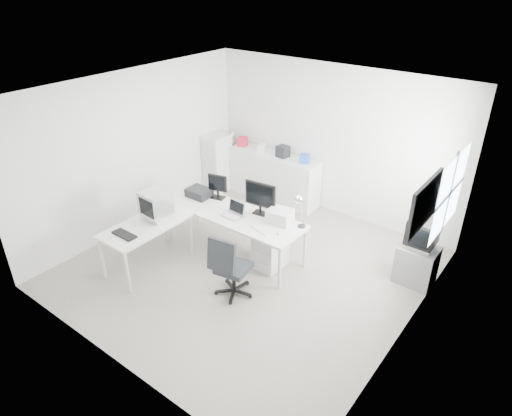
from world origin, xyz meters
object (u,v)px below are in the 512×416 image
Objects in this scene: main_desk at (234,233)px; side_desk at (148,245)px; inkjet_printer at (199,193)px; crt_monitor at (156,205)px; filing_cabinet at (217,163)px; drawer_pedestal at (270,250)px; tv_cabinet at (416,264)px; crt_tv at (422,234)px; laser_printer at (280,216)px; sideboard at (274,177)px; lcd_monitor_large at (260,198)px; office_chair at (233,265)px; laptop at (232,210)px; lcd_monitor_small at (218,187)px.

side_desk is (-0.85, -1.10, 0.00)m from main_desk.
crt_monitor is (0.00, -0.95, 0.16)m from inkjet_printer.
filing_cabinet is (-1.82, 1.65, 0.23)m from main_desk.
inkjet_printer is 0.33× the size of filing_cabinet.
drawer_pedestal is 0.99× the size of tv_cabinet.
tv_cabinet reaches higher than drawer_pedestal.
tv_cabinet is 1.21× the size of crt_tv.
laser_printer is 2.31m from sideboard.
lcd_monitor_large is 2.57m from tv_cabinet.
sideboard reaches higher than inkjet_printer.
lcd_monitor_large is (1.20, 1.35, 0.65)m from side_desk.
crt_tv is at bearing 26.85° from drawer_pedestal.
inkjet_printer is at bearing 138.65° from office_chair.
laptop is 0.77m from laser_printer.
lcd_monitor_small is 1.14m from crt_monitor.
tv_cabinet is at bearing 32.05° from crt_monitor.
filing_cabinet is at bearing 117.89° from lcd_monitor_small.
filing_cabinet is at bearing 114.88° from crt_monitor.
side_desk is 1.16× the size of filing_cabinet.
laptop is 2.93m from tv_cabinet.
main_desk is at bearing -151.26° from lcd_monitor_large.
lcd_monitor_large is at bearing 6.50° from inkjet_printer.
lcd_monitor_small is at bearing -166.03° from tv_cabinet.
filing_cabinet is (-1.87, 1.75, -0.26)m from laptop.
main_desk is 2.41× the size of office_chair.
inkjet_printer is at bearing -96.36° from sideboard.
crt_tv is (1.93, 0.83, -0.02)m from laser_printer.
lcd_monitor_small is (0.30, 1.35, 0.59)m from side_desk.
crt_monitor is at bearing -119.54° from lcd_monitor_small.
filing_cabinet reaches higher than crt_tv.
lcd_monitor_large is at bearing -32.84° from filing_cabinet.
filing_cabinet is at bearing 172.47° from tv_cabinet.
lcd_monitor_small is 0.70m from laptop.
sideboard is at bearing 163.66° from crt_tv.
lcd_monitor_small is at bearing 155.56° from main_desk.
drawer_pedestal is (1.55, 1.15, -0.08)m from side_desk.
side_desk is 2.33× the size of drawer_pedestal.
sideboard is 1.59× the size of filing_cabinet.
lcd_monitor_large reaches higher than side_desk.
crt_tv reaches higher than laser_printer.
office_chair is (0.68, -0.83, 0.12)m from main_desk.
office_chair is at bearing 9.92° from side_desk.
tv_cabinet is (1.98, 1.00, 0.00)m from drawer_pedestal.
sideboard is at bearing 17.74° from filing_cabinet.
main_desk is 4.80× the size of crt_tv.
office_chair is at bearing -65.28° from sideboard.
inkjet_printer is 1.23m from lcd_monitor_large.
inkjet_printer is (-0.85, 0.10, 0.45)m from main_desk.
filing_cabinet is (-0.97, 2.50, -0.38)m from crt_monitor.
laptop is 2.27m from sideboard.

